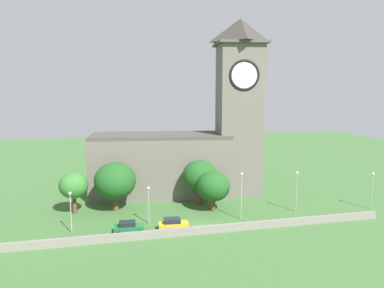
# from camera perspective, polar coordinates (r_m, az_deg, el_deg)

# --- Properties ---
(ground_plane) EXTENTS (200.00, 200.00, 0.00)m
(ground_plane) POSITION_cam_1_polar(r_m,az_deg,el_deg) (73.37, -1.77, -8.43)
(ground_plane) COLOR #3D6633
(church) EXTENTS (35.50, 15.34, 34.72)m
(church) POSITION_cam_1_polar(r_m,az_deg,el_deg) (75.98, -0.02, 0.42)
(church) COLOR #666056
(church) RESTS_ON ground
(quay_barrier) EXTENTS (58.30, 0.70, 1.13)m
(quay_barrier) POSITION_cam_1_polar(r_m,az_deg,el_deg) (57.12, 1.87, -12.81)
(quay_barrier) COLOR gray
(quay_barrier) RESTS_ON ground
(car_green) EXTENTS (4.40, 2.45, 1.71)m
(car_green) POSITION_cam_1_polar(r_m,az_deg,el_deg) (58.12, -9.58, -12.23)
(car_green) COLOR #1E6B38
(car_green) RESTS_ON ground
(car_yellow) EXTENTS (4.60, 2.49, 1.89)m
(car_yellow) POSITION_cam_1_polar(r_m,az_deg,el_deg) (58.23, -2.87, -11.99)
(car_yellow) COLOR gold
(car_yellow) RESTS_ON ground
(streetlamp_west_end) EXTENTS (0.44, 0.44, 6.29)m
(streetlamp_west_end) POSITION_cam_1_polar(r_m,az_deg,el_deg) (58.77, -17.86, -8.79)
(streetlamp_west_end) COLOR #9EA0A5
(streetlamp_west_end) RESTS_ON ground
(streetlamp_west_mid) EXTENTS (0.44, 0.44, 6.03)m
(streetlamp_west_mid) POSITION_cam_1_polar(r_m,az_deg,el_deg) (60.15, -6.57, -8.19)
(streetlamp_west_mid) COLOR #9EA0A5
(streetlamp_west_mid) RESTS_ON ground
(streetlamp_central) EXTENTS (0.44, 0.44, 7.83)m
(streetlamp_central) POSITION_cam_1_polar(r_m,az_deg,el_deg) (61.94, 7.48, -6.72)
(streetlamp_central) COLOR #9EA0A5
(streetlamp_central) RESTS_ON ground
(streetlamp_east_mid) EXTENTS (0.44, 0.44, 7.12)m
(streetlamp_east_mid) POSITION_cam_1_polar(r_m,az_deg,el_deg) (67.81, 15.51, -5.99)
(streetlamp_east_mid) COLOR #9EA0A5
(streetlamp_east_mid) RESTS_ON ground
(streetlamp_east_end) EXTENTS (0.44, 0.44, 6.60)m
(streetlamp_east_end) POSITION_cam_1_polar(r_m,az_deg,el_deg) (74.12, 25.55, -5.53)
(streetlamp_east_end) COLOR #9EA0A5
(streetlamp_east_end) RESTS_ON ground
(tree_churchyard) EXTENTS (4.88, 4.88, 7.12)m
(tree_churchyard) POSITION_cam_1_polar(r_m,az_deg,el_deg) (67.42, -17.43, -6.03)
(tree_churchyard) COLOR brown
(tree_churchyard) RESTS_ON ground
(tree_by_tower) EXTENTS (7.20, 7.20, 8.58)m
(tree_by_tower) POSITION_cam_1_polar(r_m,az_deg,el_deg) (67.17, -11.54, -5.49)
(tree_by_tower) COLOR brown
(tree_by_tower) RESTS_ON ground
(tree_riverside_east) EXTENTS (5.89, 5.89, 7.09)m
(tree_riverside_east) POSITION_cam_1_polar(r_m,az_deg,el_deg) (66.01, 3.21, -6.38)
(tree_riverside_east) COLOR brown
(tree_riverside_east) RESTS_ON ground
(tree_riverside_west) EXTENTS (6.33, 6.33, 8.33)m
(tree_riverside_west) POSITION_cam_1_polar(r_m,az_deg,el_deg) (69.07, 1.18, -4.82)
(tree_riverside_west) COLOR brown
(tree_riverside_west) RESTS_ON ground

